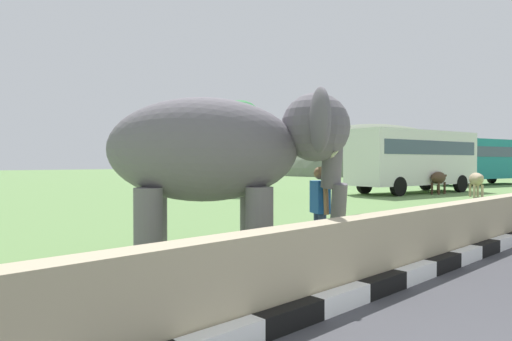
% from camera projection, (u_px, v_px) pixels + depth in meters
% --- Properties ---
extents(striped_curb, '(16.20, 0.20, 0.24)m').
position_uv_depth(striped_curb, '(258.00, 329.00, 4.30)').
color(striped_curb, white).
rests_on(striped_curb, ground_plane).
extents(barrier_parapet, '(28.00, 0.36, 1.00)m').
position_uv_depth(barrier_parapet, '(367.00, 252.00, 6.12)').
color(barrier_parapet, tan).
rests_on(barrier_parapet, ground_plane).
extents(elephant, '(3.94, 3.63, 2.91)m').
position_uv_depth(elephant, '(226.00, 152.00, 7.33)').
color(elephant, slate).
rests_on(elephant, ground_plane).
extents(person_handler, '(0.40, 0.62, 1.66)m').
position_uv_depth(person_handler, '(320.00, 207.00, 8.01)').
color(person_handler, navy).
rests_on(person_handler, ground_plane).
extents(bus_white, '(8.91, 3.88, 3.50)m').
position_uv_depth(bus_white, '(414.00, 156.00, 25.32)').
color(bus_white, silver).
rests_on(bus_white, ground_plane).
extents(bus_teal, '(9.60, 4.53, 3.50)m').
position_uv_depth(bus_teal, '(483.00, 158.00, 34.81)').
color(bus_teal, teal).
rests_on(bus_teal, ground_plane).
extents(cow_near, '(1.81, 1.38, 1.23)m').
position_uv_depth(cow_near, '(476.00, 180.00, 22.09)').
color(cow_near, tan).
rests_on(cow_near, ground_plane).
extents(cow_mid, '(1.91, 0.73, 1.23)m').
position_uv_depth(cow_mid, '(439.00, 178.00, 24.42)').
color(cow_mid, '#473323').
rests_on(cow_mid, ground_plane).
extents(tree_distant, '(2.79, 2.79, 5.19)m').
position_uv_depth(tree_distant, '(240.00, 126.00, 24.72)').
color(tree_distant, brown).
rests_on(tree_distant, ground_plane).
extents(hill_east, '(33.86, 27.09, 14.81)m').
position_uv_depth(hill_east, '(372.00, 174.00, 66.67)').
color(hill_east, slate).
rests_on(hill_east, ground_plane).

